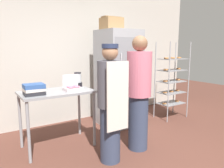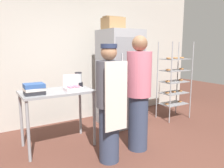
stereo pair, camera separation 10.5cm
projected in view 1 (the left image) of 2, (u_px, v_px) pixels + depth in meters
The scene contains 11 objects.
ground_plane at pixel (150, 164), 2.99m from camera, with size 14.00×14.00×0.00m, color brown.
back_wall at pixel (76, 53), 4.71m from camera, with size 6.40×0.12×2.92m, color #B7B2A8.
refrigerator at pixel (118, 78), 4.43m from camera, with size 0.73×0.77×1.92m.
baking_rack at pixel (172, 81), 4.88m from camera, with size 0.66×0.43×1.70m.
prep_counter at pixel (57, 98), 3.41m from camera, with size 1.09×0.65×0.91m.
donut_box at pixel (73, 88), 3.40m from camera, with size 0.26×0.21×0.25m.
blender_pitcher at pixel (78, 81), 3.66m from camera, with size 0.15×0.15×0.26m.
binder_stack at pixel (34, 89), 3.10m from camera, with size 0.29×0.25×0.16m.
cardboard_storage_box at pixel (111, 23), 4.24m from camera, with size 0.37×0.35×0.25m.
person_baker at pixel (110, 102), 2.95m from camera, with size 0.34×0.36×1.63m.
person_customer at pixel (139, 93), 3.32m from camera, with size 0.37×0.37×1.76m.
Camera 1 is at (-1.94, -2.03, 1.58)m, focal length 35.00 mm.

